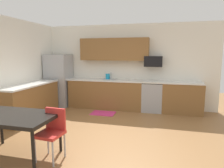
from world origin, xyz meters
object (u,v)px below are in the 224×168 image
Objects in this scene: kettle at (108,77)px; refrigerator at (59,80)px; oven_range at (152,97)px; microwave at (153,61)px; dining_table at (13,118)px; chair_near_table at (52,130)px.

refrigerator is at bearing -175.60° from kettle.
kettle is (-1.44, 0.05, 0.56)m from oven_range.
microwave is at bearing 3.30° from refrigerator.
microwave reaches higher than dining_table.
oven_range is 1.55m from kettle.
refrigerator is at bearing 117.03° from chair_near_table.
oven_range is 4.07m from dining_table.
kettle is (-1.44, -0.05, -0.51)m from microwave.
microwave is at bearing 1.99° from kettle.
kettle is (1.69, 0.13, 0.15)m from refrigerator.
refrigerator reaches higher than chair_near_table.
dining_table is at bearing -120.19° from microwave.
refrigerator is 3.57m from dining_table.
oven_range is at bearing -90.00° from microwave.
refrigerator is at bearing -178.53° from oven_range.
microwave is at bearing 59.81° from dining_table.
kettle reaches higher than dining_table.
kettle reaches higher than oven_range.
refrigerator is at bearing 106.90° from dining_table.
kettle is at bearing -178.01° from microwave.
microwave reaches higher than kettle.
dining_table is 0.67m from chair_near_table.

